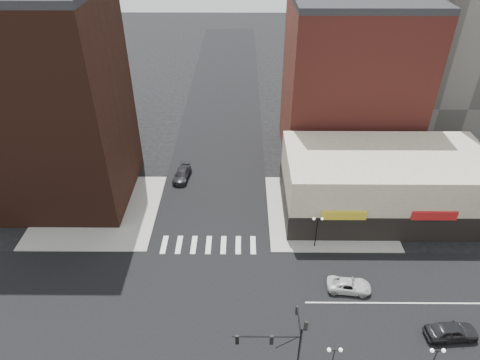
{
  "coord_description": "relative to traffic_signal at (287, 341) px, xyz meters",
  "views": [
    {
      "loc": [
        3.75,
        -28.06,
        33.75
      ],
      "look_at": [
        3.52,
        5.32,
        11.0
      ],
      "focal_mm": 32.0,
      "sensor_mm": 36.0,
      "label": 1
    }
  ],
  "objects": [
    {
      "name": "ground",
      "position": [
        -7.24,
        7.83,
        -4.96
      ],
      "size": [
        240.0,
        240.0,
        0.0
      ],
      "primitive_type": "plane",
      "color": "black",
      "rests_on": "ground"
    },
    {
      "name": "road_ew",
      "position": [
        -7.24,
        7.83,
        -4.95
      ],
      "size": [
        200.0,
        14.0,
        0.02
      ],
      "primitive_type": "cube",
      "color": "black",
      "rests_on": "ground"
    },
    {
      "name": "road_ns",
      "position": [
        -7.24,
        7.83,
        -4.95
      ],
      "size": [
        14.0,
        200.0,
        0.02
      ],
      "primitive_type": "cube",
      "color": "black",
      "rests_on": "ground"
    },
    {
      "name": "sidewalk_nw",
      "position": [
        -21.74,
        22.33,
        -4.9
      ],
      "size": [
        15.0,
        15.0,
        0.12
      ],
      "primitive_type": "cube",
      "color": "gray",
      "rests_on": "ground"
    },
    {
      "name": "sidewalk_ne",
      "position": [
        7.26,
        22.33,
        -4.9
      ],
      "size": [
        15.0,
        15.0,
        0.12
      ],
      "primitive_type": "cube",
      "color": "gray",
      "rests_on": "ground"
    },
    {
      "name": "building_nw",
      "position": [
        -26.24,
        26.33,
        7.54
      ],
      "size": [
        16.0,
        15.0,
        25.0
      ],
      "primitive_type": "cube",
      "color": "#321810",
      "rests_on": "ground"
    },
    {
      "name": "building_nw_low",
      "position": [
        -39.24,
        41.83,
        1.04
      ],
      "size": [
        20.0,
        18.0,
        12.0
      ],
      "primitive_type": "cube",
      "color": "#321810",
      "rests_on": "ground"
    },
    {
      "name": "building_ne_midrise",
      "position": [
        11.76,
        37.33,
        6.04
      ],
      "size": [
        18.0,
        15.0,
        22.0
      ],
      "primitive_type": "cube",
      "color": "maroon",
      "rests_on": "ground"
    },
    {
      "name": "building_ne_row",
      "position": [
        13.76,
        22.83,
        -1.66
      ],
      "size": [
        24.2,
        12.2,
        8.0
      ],
      "color": "beige",
      "rests_on": "ground"
    },
    {
      "name": "traffic_signal",
      "position": [
        0.0,
        0.0,
        0.0
      ],
      "size": [
        5.59,
        3.09,
        7.77
      ],
      "color": "black",
      "rests_on": "ground"
    },
    {
      "name": "street_lamp_se_a",
      "position": [
        3.76,
        -0.17,
        -1.67
      ],
      "size": [
        1.22,
        0.32,
        4.16
      ],
      "color": "black",
      "rests_on": "sidewalk_se"
    },
    {
      "name": "street_lamp_se_b",
      "position": [
        11.76,
        -0.17,
        -1.67
      ],
      "size": [
        1.22,
        0.32,
        4.16
      ],
      "color": "black",
      "rests_on": "sidewalk_se"
    },
    {
      "name": "street_lamp_ne",
      "position": [
        4.76,
        15.83,
        -1.67
      ],
      "size": [
        1.22,
        0.32,
        4.16
      ],
      "color": "black",
      "rests_on": "sidewalk_ne"
    },
    {
      "name": "white_suv",
      "position": [
        7.36,
        9.54,
        -4.35
      ],
      "size": [
        4.6,
        2.49,
        1.23
      ],
      "primitive_type": "imported",
      "rotation": [
        0.0,
        0.0,
        1.46
      ],
      "color": "silver",
      "rests_on": "ground"
    },
    {
      "name": "dark_sedan_east",
      "position": [
        15.43,
        4.03,
        -4.16
      ],
      "size": [
        4.81,
        2.24,
        1.6
      ],
      "primitive_type": "imported",
      "rotation": [
        0.0,
        0.0,
        1.65
      ],
      "color": "black",
      "rests_on": "ground"
    },
    {
      "name": "dark_sedan_north",
      "position": [
        -11.95,
        29.63,
        -4.27
      ],
      "size": [
        2.51,
        4.96,
        1.38
      ],
      "primitive_type": "imported",
      "rotation": [
        0.0,
        0.0,
        -0.12
      ],
      "color": "black",
      "rests_on": "ground"
    }
  ]
}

